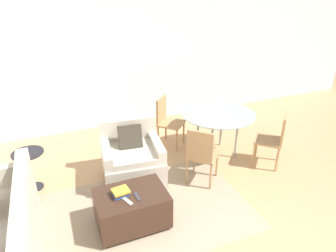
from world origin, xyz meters
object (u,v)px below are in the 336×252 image
at_px(tv_remote_primary, 127,201).
at_px(dining_chair_near_right, 275,137).
at_px(armchair, 132,158).
at_px(ottoman, 132,208).
at_px(dining_chair_near_left, 201,153).
at_px(tv_remote_secondary, 137,197).
at_px(dining_chair_far_left, 167,118).
at_px(book_stack, 121,192).
at_px(dining_table, 218,117).
at_px(side_table, 30,163).

bearing_deg(tv_remote_primary, dining_chair_near_right, 12.08).
height_order(armchair, tv_remote_primary, armchair).
xyz_separation_m(ottoman, dining_chair_near_right, (2.49, 0.44, 0.27)).
bearing_deg(dining_chair_near_left, tv_remote_primary, -156.27).
bearing_deg(dining_chair_near_right, tv_remote_primary, -167.92).
height_order(tv_remote_secondary, dining_chair_far_left, dining_chair_far_left).
relative_size(ottoman, dining_chair_near_left, 0.94).
bearing_deg(ottoman, dining_chair_near_left, 20.36).
height_order(book_stack, tv_remote_secondary, book_stack).
relative_size(ottoman, dining_table, 0.69).
height_order(armchair, dining_chair_near_left, dining_chair_near_left).
distance_m(dining_chair_near_left, dining_chair_far_left, 1.32).
xyz_separation_m(book_stack, tv_remote_secondary, (0.17, -0.11, -0.03)).
distance_m(dining_table, dining_chair_near_left, 0.95).
bearing_deg(side_table, ottoman, -48.43).
height_order(ottoman, book_stack, book_stack).
bearing_deg(dining_chair_near_right, ottoman, -170.07).
bearing_deg(armchair, tv_remote_primary, -108.80).
xyz_separation_m(ottoman, dining_chair_near_left, (1.18, 0.44, 0.27)).
distance_m(tv_remote_primary, dining_chair_far_left, 2.25).
height_order(tv_remote_secondary, dining_chair_near_left, dining_chair_near_left).
bearing_deg(book_stack, dining_chair_near_left, 17.73).
bearing_deg(dining_chair_near_right, dining_chair_far_left, 135.00).
bearing_deg(dining_chair_far_left, tv_remote_secondary, -121.47).
bearing_deg(dining_chair_far_left, ottoman, -123.85).
bearing_deg(side_table, book_stack, -51.00).
height_order(dining_table, dining_chair_near_right, dining_chair_near_right).
bearing_deg(ottoman, side_table, 131.57).
distance_m(tv_remote_secondary, dining_chair_far_left, 2.15).
relative_size(side_table, dining_chair_near_left, 0.66).
bearing_deg(dining_chair_near_left, tv_remote_secondary, -155.22).
bearing_deg(dining_chair_far_left, side_table, -167.68).
bearing_deg(side_table, dining_table, -3.08).
distance_m(dining_chair_near_left, dining_chair_near_right, 1.32).
height_order(ottoman, tv_remote_secondary, tv_remote_secondary).
height_order(tv_remote_primary, dining_chair_near_right, dining_chair_near_right).
xyz_separation_m(side_table, dining_chair_near_right, (3.61, -0.82, 0.10)).
relative_size(side_table, dining_chair_far_left, 0.66).
distance_m(tv_remote_primary, dining_table, 2.27).
height_order(dining_table, dining_chair_near_left, dining_chair_near_left).
xyz_separation_m(tv_remote_secondary, dining_chair_near_left, (1.12, 0.52, 0.05)).
distance_m(book_stack, tv_remote_primary, 0.15).
height_order(tv_remote_secondary, dining_table, dining_table).
xyz_separation_m(side_table, dining_table, (2.95, -0.16, 0.28)).
relative_size(armchair, dining_chair_far_left, 1.05).
xyz_separation_m(dining_table, dining_chair_near_right, (0.66, -0.66, -0.18)).
bearing_deg(ottoman, dining_chair_far_left, 56.15).
xyz_separation_m(tv_remote_primary, dining_chair_far_left, (1.25, 1.87, 0.05)).
bearing_deg(dining_chair_near_left, ottoman, -159.64).
distance_m(tv_remote_primary, side_table, 1.72).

